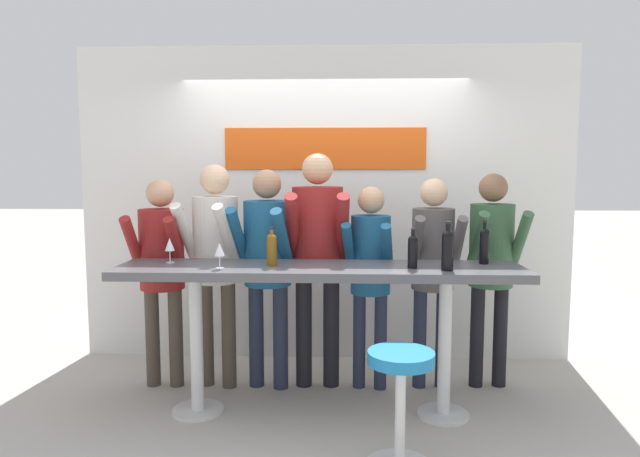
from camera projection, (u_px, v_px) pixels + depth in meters
name	position (u px, v px, depth m)	size (l,w,h in m)	color
ground_plane	(320.00, 414.00, 4.02)	(40.00, 40.00, 0.00)	#B2ADA3
back_wall	(325.00, 204.00, 5.13)	(4.39, 0.12, 2.79)	silver
tasting_table	(320.00, 287.00, 3.92)	(2.79, 0.59, 1.06)	#4C4C51
bar_stool	(401.00, 392.00, 3.23)	(0.40, 0.40, 0.70)	silver
person_far_left	(162.00, 259.00, 4.43)	(0.42, 0.52, 1.64)	#473D33
person_left	(215.00, 250.00, 4.42)	(0.49, 0.60, 1.75)	#473D33
person_center_left	(267.00, 254.00, 4.40)	(0.50, 0.60, 1.72)	#23283D
person_center	(317.00, 244.00, 4.42)	(0.48, 0.59, 1.84)	black
person_center_right	(370.00, 264.00, 4.39)	(0.42, 0.53, 1.59)	#23283D
person_right	(433.00, 259.00, 4.40)	(0.40, 0.51, 1.65)	#23283D
person_far_right	(491.00, 255.00, 4.42)	(0.42, 0.54, 1.68)	black
wine_bottle_0	(272.00, 248.00, 3.91)	(0.07, 0.07, 0.27)	brown
wine_bottle_1	(448.00, 248.00, 3.72)	(0.08, 0.08, 0.32)	black
wine_bottle_2	(484.00, 244.00, 3.99)	(0.07, 0.07, 0.31)	black
wine_bottle_3	(413.00, 250.00, 3.81)	(0.07, 0.07, 0.27)	black
wine_glass_0	(219.00, 250.00, 3.79)	(0.07, 0.07, 0.18)	silver
wine_glass_1	(170.00, 245.00, 4.03)	(0.07, 0.07, 0.18)	silver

